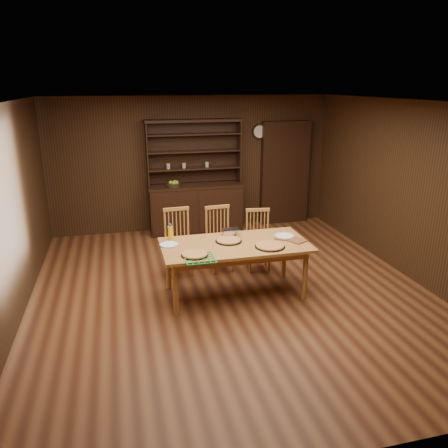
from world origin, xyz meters
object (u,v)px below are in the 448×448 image
object	(u,v)px
china_hutch	(196,202)
chair_center	(219,236)
dining_table	(235,249)
chair_left	(178,239)
juice_bottle	(170,232)
chair_right	(258,238)

from	to	relation	value
china_hutch	chair_center	bearing A→B (deg)	-89.24
dining_table	chair_left	distance (m)	1.15
china_hutch	juice_bottle	size ratio (longest dim) A/B	9.63
chair_left	china_hutch	bearing A→B (deg)	69.21
dining_table	chair_left	bearing A→B (deg)	124.77
juice_bottle	china_hutch	bearing A→B (deg)	72.02
china_hutch	dining_table	xyz separation A→B (m)	(0.03, -2.84, 0.08)
chair_right	chair_center	bearing A→B (deg)	176.60
dining_table	juice_bottle	xyz separation A→B (m)	(-0.83, 0.38, 0.18)
china_hutch	dining_table	size ratio (longest dim) A/B	1.09
china_hutch	chair_center	world-z (taller)	china_hutch
chair_center	chair_right	bearing A→B (deg)	-15.99
chair_center	juice_bottle	distance (m)	1.04
china_hutch	dining_table	distance (m)	2.84
dining_table	chair_right	xyz separation A→B (m)	(0.60, 0.80, -0.17)
dining_table	juice_bottle	distance (m)	0.93
chair_left	dining_table	bearing A→B (deg)	-57.99
chair_right	dining_table	bearing A→B (deg)	-118.02
chair_center	chair_left	bearing A→B (deg)	175.57
dining_table	chair_right	size ratio (longest dim) A/B	2.08
china_hutch	chair_center	distance (m)	1.91
juice_bottle	chair_center	bearing A→B (deg)	33.84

